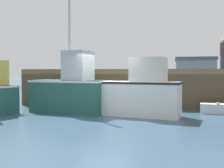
{
  "coord_description": "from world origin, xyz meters",
  "views": [
    {
      "loc": [
        2.5,
        -10.68,
        1.76
      ],
      "look_at": [
        -0.45,
        3.04,
        1.14
      ],
      "focal_mm": 44.2,
      "sensor_mm": 36.0,
      "label": 1
    }
  ],
  "objects_px": {
    "rowboat": "(218,109)",
    "dockworker": "(223,54)",
    "fishing_boat_near_right": "(71,90)",
    "fishing_boat_mid": "(140,93)"
  },
  "relations": [
    {
      "from": "fishing_boat_near_right",
      "to": "dockworker",
      "type": "bearing_deg",
      "value": 34.54
    },
    {
      "from": "fishing_boat_near_right",
      "to": "rowboat",
      "type": "bearing_deg",
      "value": 8.46
    },
    {
      "from": "rowboat",
      "to": "dockworker",
      "type": "height_order",
      "value": "dockworker"
    },
    {
      "from": "rowboat",
      "to": "dockworker",
      "type": "distance_m",
      "value": 4.76
    },
    {
      "from": "fishing_boat_near_right",
      "to": "rowboat",
      "type": "relative_size",
      "value": 3.7
    },
    {
      "from": "fishing_boat_near_right",
      "to": "dockworker",
      "type": "xyz_separation_m",
      "value": [
        7.04,
        4.85,
        1.77
      ]
    },
    {
      "from": "fishing_boat_mid",
      "to": "rowboat",
      "type": "distance_m",
      "value": 3.5
    },
    {
      "from": "fishing_boat_mid",
      "to": "rowboat",
      "type": "xyz_separation_m",
      "value": [
        3.15,
        1.35,
        -0.72
      ]
    },
    {
      "from": "fishing_boat_mid",
      "to": "dockworker",
      "type": "bearing_deg",
      "value": 52.85
    },
    {
      "from": "fishing_boat_near_right",
      "to": "rowboat",
      "type": "height_order",
      "value": "fishing_boat_near_right"
    }
  ]
}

